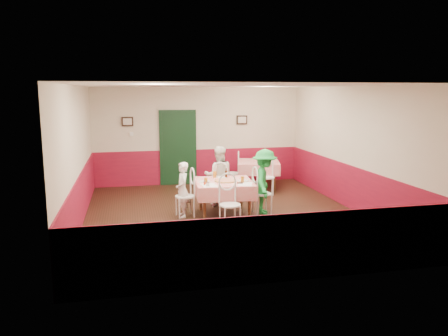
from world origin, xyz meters
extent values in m
plane|color=black|center=(0.00, 0.00, 0.00)|extent=(7.00, 7.00, 0.00)
plane|color=white|center=(0.00, 0.00, 2.80)|extent=(7.00, 7.00, 0.00)
cube|color=beige|center=(0.00, 3.50, 1.40)|extent=(6.00, 0.10, 2.80)
cube|color=beige|center=(0.00, -3.50, 1.40)|extent=(6.00, 0.10, 2.80)
cube|color=beige|center=(-3.00, 0.00, 1.40)|extent=(0.10, 7.00, 2.80)
cube|color=beige|center=(3.00, 0.00, 1.40)|extent=(0.10, 7.00, 2.80)
cube|color=maroon|center=(0.00, 3.48, 0.50)|extent=(6.00, 0.03, 1.00)
cube|color=maroon|center=(0.00, -3.48, 0.50)|extent=(6.00, 0.03, 1.00)
cube|color=maroon|center=(-2.98, 0.00, 0.50)|extent=(0.03, 7.00, 1.00)
cube|color=maroon|center=(2.98, 0.00, 0.50)|extent=(0.03, 7.00, 1.00)
cube|color=black|center=(-0.60, 3.45, 1.05)|extent=(0.96, 0.06, 2.10)
cube|color=black|center=(-2.00, 3.45, 1.85)|extent=(0.32, 0.03, 0.26)
cube|color=black|center=(1.30, 3.45, 1.85)|extent=(0.32, 0.03, 0.26)
cube|color=white|center=(-1.90, 3.45, 1.50)|extent=(0.10, 0.03, 0.10)
cube|color=red|center=(0.00, 0.01, 0.38)|extent=(1.31, 1.31, 0.77)
cube|color=red|center=(1.52, 2.45, 0.38)|extent=(1.36, 1.36, 0.77)
cylinder|color=#B74723|center=(0.03, -0.02, 0.78)|extent=(0.49, 0.49, 0.03)
cylinder|color=white|center=(-0.43, 0.03, 0.77)|extent=(0.27, 0.27, 0.01)
cylinder|color=white|center=(0.42, -0.03, 0.77)|extent=(0.27, 0.27, 0.01)
cylinder|color=white|center=(0.03, 0.41, 0.77)|extent=(0.27, 0.27, 0.01)
cylinder|color=#BF7219|center=(-0.43, -0.20, 0.83)|extent=(0.08, 0.08, 0.13)
cylinder|color=#BF7219|center=(0.35, -0.22, 0.83)|extent=(0.08, 0.08, 0.14)
cylinder|color=#BF7219|center=(-0.12, 0.45, 0.83)|extent=(0.08, 0.08, 0.14)
cylinder|color=#381C0A|center=(0.13, 0.37, 0.86)|extent=(0.06, 0.06, 0.20)
cylinder|color=silver|center=(-0.45, -0.41, 0.81)|extent=(0.04, 0.04, 0.09)
cylinder|color=silver|center=(-0.42, -0.45, 0.81)|extent=(0.04, 0.04, 0.09)
cylinder|color=#B23319|center=(-0.48, -0.29, 0.81)|extent=(0.04, 0.04, 0.09)
cube|color=white|center=(-0.39, -0.34, 0.76)|extent=(0.33, 0.42, 0.00)
cube|color=white|center=(0.37, -0.37, 0.76)|extent=(0.40, 0.47, 0.00)
cube|color=black|center=(0.28, -0.29, 0.77)|extent=(0.12, 0.10, 0.02)
imported|color=gray|center=(-0.90, 0.08, 0.60)|extent=(0.31, 0.45, 1.20)
imported|color=gray|center=(0.07, 0.91, 0.70)|extent=(0.76, 0.64, 1.41)
imported|color=gray|center=(0.90, -0.06, 0.72)|extent=(0.79, 1.05, 1.44)
camera|label=1|loc=(-1.99, -9.04, 2.68)|focal=35.00mm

